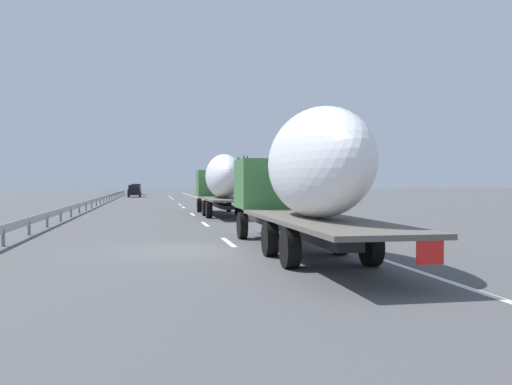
% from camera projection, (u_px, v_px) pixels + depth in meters
% --- Properties ---
extents(ground_plane, '(260.00, 260.00, 0.00)m').
position_uv_depth(ground_plane, '(161.00, 204.00, 57.32)').
color(ground_plane, '#4C4C4F').
extents(lane_stripe_0, '(3.20, 0.20, 0.01)m').
position_uv_depth(lane_stripe_0, '(228.00, 242.00, 20.33)').
color(lane_stripe_0, white).
rests_on(lane_stripe_0, ground_plane).
extents(lane_stripe_1, '(3.20, 0.20, 0.01)m').
position_uv_depth(lane_stripe_1, '(205.00, 224.00, 29.14)').
color(lane_stripe_1, white).
rests_on(lane_stripe_1, ground_plane).
extents(lane_stripe_2, '(3.20, 0.20, 0.01)m').
position_uv_depth(lane_stripe_2, '(192.00, 214.00, 38.19)').
color(lane_stripe_2, white).
rests_on(lane_stripe_2, ground_plane).
extents(lane_stripe_3, '(3.20, 0.20, 0.01)m').
position_uv_depth(lane_stripe_3, '(183.00, 207.00, 48.77)').
color(lane_stripe_3, white).
rests_on(lane_stripe_3, ground_plane).
extents(lane_stripe_4, '(3.20, 0.20, 0.01)m').
position_uv_depth(lane_stripe_4, '(180.00, 205.00, 54.99)').
color(lane_stripe_4, white).
rests_on(lane_stripe_4, ground_plane).
extents(lane_stripe_5, '(3.20, 0.20, 0.01)m').
position_uv_depth(lane_stripe_5, '(173.00, 199.00, 73.91)').
color(lane_stripe_5, white).
rests_on(lane_stripe_5, ground_plane).
extents(lane_stripe_6, '(3.20, 0.20, 0.01)m').
position_uv_depth(lane_stripe_6, '(171.00, 198.00, 79.37)').
color(lane_stripe_6, white).
rests_on(lane_stripe_6, ground_plane).
extents(lane_stripe_7, '(3.20, 0.20, 0.01)m').
position_uv_depth(lane_stripe_7, '(170.00, 197.00, 84.07)').
color(lane_stripe_7, white).
rests_on(lane_stripe_7, ground_plane).
extents(lane_stripe_8, '(3.20, 0.20, 0.01)m').
position_uv_depth(lane_stripe_8, '(169.00, 196.00, 89.70)').
color(lane_stripe_8, white).
rests_on(lane_stripe_8, ground_plane).
extents(lane_stripe_9, '(3.20, 0.20, 0.01)m').
position_uv_depth(lane_stripe_9, '(166.00, 194.00, 104.53)').
color(lane_stripe_9, white).
rests_on(lane_stripe_9, ground_plane).
extents(edge_line_right, '(110.00, 0.20, 0.01)m').
position_uv_depth(edge_line_right, '(209.00, 202.00, 63.26)').
color(edge_line_right, white).
rests_on(edge_line_right, ground_plane).
extents(truck_lead, '(12.82, 2.55, 4.03)m').
position_uv_depth(truck_lead, '(221.00, 180.00, 36.86)').
color(truck_lead, '#387038').
rests_on(truck_lead, ground_plane).
extents(truck_trailing, '(14.12, 2.55, 4.31)m').
position_uv_depth(truck_trailing, '(304.00, 174.00, 16.86)').
color(truck_trailing, '#387038').
rests_on(truck_trailing, ground_plane).
extents(car_black_suv, '(4.60, 1.89, 1.84)m').
position_uv_depth(car_black_suv, '(134.00, 191.00, 83.44)').
color(car_black_suv, black).
rests_on(car_black_suv, ground_plane).
extents(car_blue_sedan, '(4.43, 1.82, 1.96)m').
position_uv_depth(car_blue_sedan, '(136.00, 189.00, 100.13)').
color(car_blue_sedan, '#28479E').
rests_on(car_blue_sedan, ground_plane).
extents(road_sign, '(0.10, 0.90, 3.15)m').
position_uv_depth(road_sign, '(225.00, 183.00, 58.70)').
color(road_sign, gray).
rests_on(road_sign, ground_plane).
extents(tree_0, '(3.48, 3.48, 7.58)m').
position_uv_depth(tree_0, '(224.00, 170.00, 105.48)').
color(tree_0, '#472D19').
rests_on(tree_0, ground_plane).
extents(tree_1, '(3.09, 3.09, 5.92)m').
position_uv_depth(tree_1, '(247.00, 172.00, 74.32)').
color(tree_1, '#472D19').
rests_on(tree_1, ground_plane).
extents(tree_2, '(3.56, 3.56, 6.45)m').
position_uv_depth(tree_2, '(238.00, 171.00, 88.21)').
color(tree_2, '#472D19').
rests_on(tree_2, ground_plane).
extents(tree_3, '(2.54, 2.54, 5.45)m').
position_uv_depth(tree_3, '(244.00, 172.00, 64.35)').
color(tree_3, '#472D19').
rests_on(tree_3, ground_plane).
extents(guardrail_median, '(94.00, 0.10, 0.76)m').
position_uv_depth(guardrail_median, '(104.00, 198.00, 59.14)').
color(guardrail_median, '#9EA0A5').
rests_on(guardrail_median, ground_plane).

